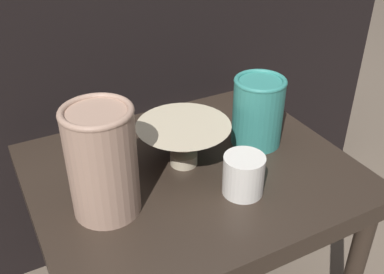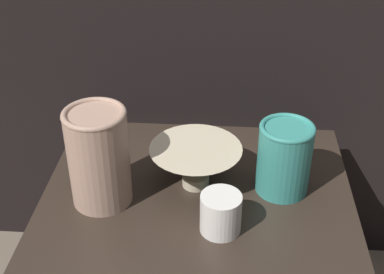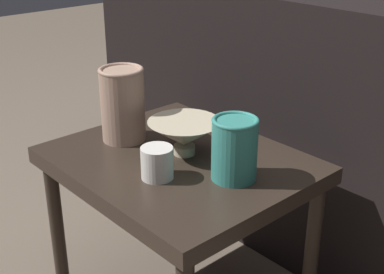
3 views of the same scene
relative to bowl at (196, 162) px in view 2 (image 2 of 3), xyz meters
name	(u,v)px [view 2 (image 2 of 3)]	position (x,y,z in m)	size (l,w,h in m)	color
table	(198,212)	(0.01, -0.02, -0.10)	(0.58, 0.48, 0.42)	#2D231C
couch_backdrop	(210,80)	(0.01, 0.53, -0.09)	(1.51, 0.50, 0.75)	black
bowl	(196,162)	(0.00, 0.00, 0.00)	(0.17, 0.17, 0.08)	#C1B293
vase_textured_left	(99,156)	(-0.17, -0.06, 0.04)	(0.11, 0.11, 0.19)	tan
vase_colorful_right	(284,157)	(0.16, 0.00, 0.02)	(0.10, 0.10, 0.14)	teal
cup	(221,213)	(0.05, -0.12, -0.02)	(0.07, 0.07, 0.07)	silver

